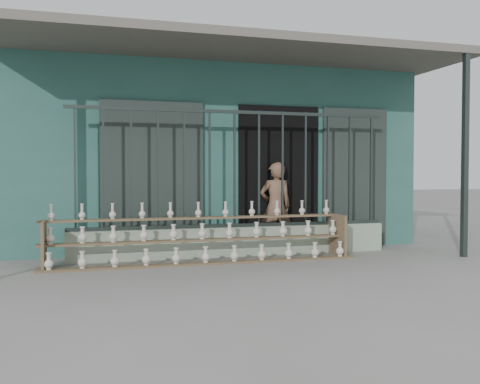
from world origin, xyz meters
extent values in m
plane|color=slate|center=(0.00, 0.00, 0.00)|extent=(60.00, 60.00, 0.00)
cube|color=#295850|center=(0.00, 4.30, 1.60)|extent=(7.00, 5.00, 3.20)
cube|color=black|center=(0.90, 1.82, 1.20)|extent=(1.40, 0.12, 2.40)
cube|color=#1E2824|center=(-1.20, 1.78, 1.20)|extent=(1.60, 0.08, 2.40)
cube|color=#1E2824|center=(2.30, 1.78, 1.20)|extent=(1.20, 0.08, 2.40)
cube|color=#59544C|center=(0.00, 1.20, 3.15)|extent=(7.40, 2.00, 0.12)
cube|color=#283330|center=(3.35, 0.25, 1.55)|extent=(0.08, 0.08, 3.10)
cube|color=#94A58D|center=(0.00, 1.30, 0.23)|extent=(5.00, 0.20, 0.45)
cube|color=#283330|center=(-2.35, 1.30, 1.35)|extent=(0.03, 0.03, 1.80)
cube|color=#283330|center=(-1.96, 1.30, 1.35)|extent=(0.03, 0.03, 1.80)
cube|color=#283330|center=(-1.57, 1.30, 1.35)|extent=(0.03, 0.03, 1.80)
cube|color=#283330|center=(-1.18, 1.30, 1.35)|extent=(0.03, 0.03, 1.80)
cube|color=#283330|center=(-0.78, 1.30, 1.35)|extent=(0.03, 0.03, 1.80)
cube|color=#283330|center=(-0.39, 1.30, 1.35)|extent=(0.03, 0.03, 1.80)
cube|color=#283330|center=(0.00, 1.30, 1.35)|extent=(0.03, 0.03, 1.80)
cube|color=#283330|center=(0.39, 1.30, 1.35)|extent=(0.03, 0.03, 1.80)
cube|color=#283330|center=(0.78, 1.30, 1.35)|extent=(0.03, 0.03, 1.80)
cube|color=#283330|center=(1.17, 1.30, 1.35)|extent=(0.03, 0.03, 1.80)
cube|color=#283330|center=(1.57, 1.30, 1.35)|extent=(0.03, 0.03, 1.80)
cube|color=#283330|center=(1.96, 1.30, 1.35)|extent=(0.03, 0.03, 1.80)
cube|color=#283330|center=(2.35, 1.30, 1.35)|extent=(0.03, 0.03, 1.80)
cube|color=#283330|center=(0.00, 1.30, 2.22)|extent=(5.00, 0.04, 0.05)
cube|color=#283330|center=(0.00, 1.30, 0.47)|extent=(5.00, 0.04, 0.05)
cube|color=brown|center=(-0.60, 0.65, 0.01)|extent=(4.50, 0.18, 0.03)
cube|color=brown|center=(-0.60, 0.90, 0.32)|extent=(4.50, 0.18, 0.03)
cube|color=brown|center=(-0.60, 1.15, 0.61)|extent=(4.50, 0.18, 0.03)
cube|color=brown|center=(-2.75, 0.90, 0.32)|extent=(0.04, 0.55, 0.64)
cube|color=brown|center=(1.55, 0.90, 0.32)|extent=(0.04, 0.55, 0.64)
imported|color=brown|center=(0.79, 1.64, 0.73)|extent=(0.54, 0.37, 1.46)
camera|label=1|loc=(-2.18, -6.63, 1.28)|focal=40.00mm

